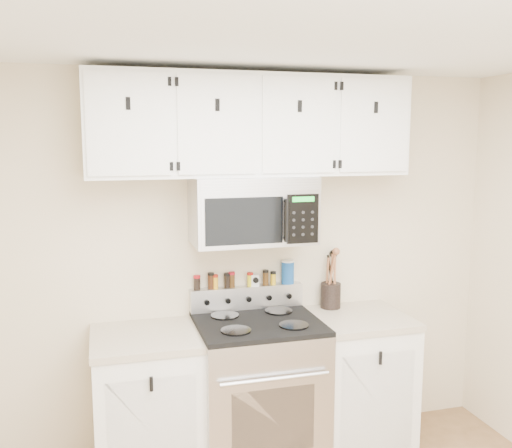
% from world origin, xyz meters
% --- Properties ---
extents(back_wall, '(3.50, 0.01, 2.50)m').
position_xyz_m(back_wall, '(0.00, 1.75, 1.25)').
color(back_wall, beige).
rests_on(back_wall, floor).
extents(ceiling, '(3.50, 3.50, 0.01)m').
position_xyz_m(ceiling, '(0.00, 0.00, 2.50)').
color(ceiling, white).
rests_on(ceiling, back_wall).
extents(range, '(0.76, 0.65, 1.10)m').
position_xyz_m(range, '(0.00, 1.43, 0.49)').
color(range, '#B7B7BA').
rests_on(range, floor).
extents(base_cabinet_left, '(0.64, 0.62, 0.92)m').
position_xyz_m(base_cabinet_left, '(-0.69, 1.45, 0.46)').
color(base_cabinet_left, white).
rests_on(base_cabinet_left, floor).
extents(base_cabinet_right, '(0.64, 0.62, 0.92)m').
position_xyz_m(base_cabinet_right, '(0.69, 1.45, 0.46)').
color(base_cabinet_right, white).
rests_on(base_cabinet_right, floor).
extents(microwave, '(0.76, 0.44, 0.42)m').
position_xyz_m(microwave, '(0.00, 1.55, 1.63)').
color(microwave, '#9E9EA3').
rests_on(microwave, back_wall).
extents(upper_cabinets, '(2.00, 0.35, 0.62)m').
position_xyz_m(upper_cabinets, '(-0.00, 1.58, 2.15)').
color(upper_cabinets, white).
rests_on(upper_cabinets, back_wall).
extents(utensil_crock, '(0.14, 0.14, 0.40)m').
position_xyz_m(utensil_crock, '(0.58, 1.66, 1.02)').
color(utensil_crock, black).
rests_on(utensil_crock, base_cabinet_right).
extents(kitchen_timer, '(0.08, 0.08, 0.08)m').
position_xyz_m(kitchen_timer, '(0.05, 1.71, 1.14)').
color(kitchen_timer, white).
rests_on(kitchen_timer, range).
extents(salt_canister, '(0.09, 0.09, 0.16)m').
position_xyz_m(salt_canister, '(0.29, 1.71, 1.18)').
color(salt_canister, '#164D9B').
rests_on(salt_canister, range).
extents(spice_jar_0, '(0.05, 0.05, 0.09)m').
position_xyz_m(spice_jar_0, '(-0.33, 1.71, 1.15)').
color(spice_jar_0, black).
rests_on(spice_jar_0, range).
extents(spice_jar_1, '(0.04, 0.04, 0.11)m').
position_xyz_m(spice_jar_1, '(-0.24, 1.71, 1.15)').
color(spice_jar_1, '#3A1E0D').
rests_on(spice_jar_1, range).
extents(spice_jar_2, '(0.04, 0.04, 0.09)m').
position_xyz_m(spice_jar_2, '(-0.21, 1.71, 1.15)').
color(spice_jar_2, gold).
rests_on(spice_jar_2, range).
extents(spice_jar_3, '(0.04, 0.04, 0.10)m').
position_xyz_m(spice_jar_3, '(-0.13, 1.71, 1.15)').
color(spice_jar_3, black).
rests_on(spice_jar_3, range).
extents(spice_jar_4, '(0.04, 0.04, 0.10)m').
position_xyz_m(spice_jar_4, '(-0.10, 1.71, 1.15)').
color(spice_jar_4, '#3F270F').
rests_on(spice_jar_4, range).
extents(spice_jar_5, '(0.04, 0.04, 0.09)m').
position_xyz_m(spice_jar_5, '(0.02, 1.71, 1.15)').
color(spice_jar_5, gold).
rests_on(spice_jar_5, range).
extents(spice_jar_6, '(0.04, 0.04, 0.10)m').
position_xyz_m(spice_jar_6, '(0.13, 1.71, 1.15)').
color(spice_jar_6, '#422910').
rests_on(spice_jar_6, range).
extents(spice_jar_7, '(0.04, 0.04, 0.09)m').
position_xyz_m(spice_jar_7, '(0.18, 1.71, 1.14)').
color(spice_jar_7, gold).
rests_on(spice_jar_7, range).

